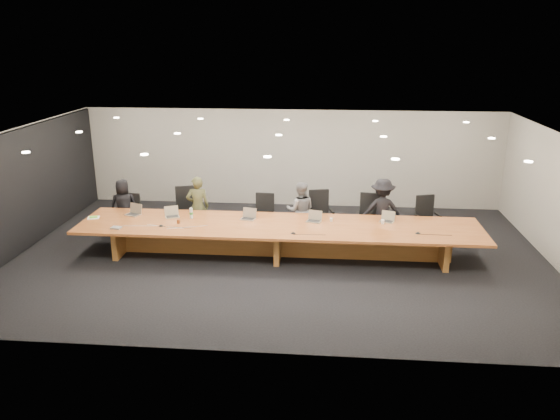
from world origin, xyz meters
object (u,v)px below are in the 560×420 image
object	(u,v)px
person_a	(124,206)
mic_center	(293,233)
chair_left	(187,211)
water_bottle	(191,213)
chair_right	(368,217)
person_b	(198,207)
amber_mug	(178,222)
av_box	(116,228)
conference_table	(279,234)
person_d	(382,210)
mic_right	(418,233)
laptop_c	(248,214)
laptop_d	(314,217)
chair_mid_right	(321,215)
chair_mid_left	(263,216)
laptop_a	(132,210)
laptop_b	(172,212)
mic_left	(161,225)
laptop_e	(387,217)
chair_far_right	(428,218)
person_c	(300,210)
paper_cup_near	(331,220)
chair_far_left	(129,214)

from	to	relation	value
person_a	mic_center	distance (m)	4.74
chair_left	water_bottle	bearing A→B (deg)	-89.84
chair_right	person_b	distance (m)	4.19
amber_mug	av_box	size ratio (longest dim) A/B	0.40
conference_table	chair_left	distance (m)	2.75
person_d	av_box	distance (m)	6.17
mic_right	person_b	bearing A→B (deg)	164.31
person_b	amber_mug	world-z (taller)	person_b
laptop_c	laptop_d	distance (m)	1.51
chair_mid_right	person_d	world-z (taller)	person_d
person_d	amber_mug	distance (m)	4.82
chair_mid_left	laptop_a	xyz separation A→B (m)	(-3.00, -0.79, 0.33)
person_d	mic_right	xyz separation A→B (m)	(0.63, -1.49, -0.01)
laptop_d	mic_center	bearing A→B (deg)	-101.36
person_b	conference_table	bearing A→B (deg)	137.31
conference_table	amber_mug	distance (m)	2.28
laptop_a	mic_center	size ratio (longest dim) A/B	2.99
chair_right	laptop_a	xyz separation A→B (m)	(-5.57, -0.85, 0.30)
laptop_b	laptop_c	bearing A→B (deg)	-23.29
mic_left	chair_mid_right	bearing A→B (deg)	24.53
laptop_d	laptop_e	distance (m)	1.66
chair_mid_right	amber_mug	distance (m)	3.47
water_bottle	laptop_e	bearing A→B (deg)	1.70
chair_far_right	mic_center	distance (m)	3.69
laptop_d	person_c	bearing A→B (deg)	126.13
person_b	chair_right	bearing A→B (deg)	166.85
chair_far_right	paper_cup_near	world-z (taller)	chair_far_right
laptop_c	mic_right	xyz separation A→B (m)	(3.76, -0.62, -0.11)
laptop_a	chair_mid_left	bearing A→B (deg)	36.41
chair_mid_left	laptop_e	distance (m)	3.03
person_d	mic_left	distance (m)	5.21
laptop_a	laptop_c	bearing A→B (deg)	20.00
chair_mid_left	mic_left	size ratio (longest dim) A/B	9.36
chair_mid_right	chair_right	world-z (taller)	chair_mid_right
chair_right	person_c	xyz separation A→B (m)	(-1.65, -0.03, 0.14)
laptop_d	chair_mid_left	bearing A→B (deg)	159.86
chair_far_left	laptop_e	size ratio (longest dim) A/B	3.35
person_b	laptop_b	world-z (taller)	person_b
chair_left	chair_right	size ratio (longest dim) A/B	1.04
chair_mid_left	laptop_b	world-z (taller)	chair_mid_left
chair_right	av_box	distance (m)	5.89
chair_far_left	laptop_a	distance (m)	0.95
laptop_d	person_b	bearing A→B (deg)	178.94
chair_far_left	person_b	size ratio (longest dim) A/B	0.67
laptop_b	conference_table	bearing A→B (deg)	-30.09
conference_table	person_b	distance (m)	2.40
chair_mid_right	person_d	xyz separation A→B (m)	(1.47, -0.10, 0.18)
chair_left	chair_far_right	distance (m)	5.95
chair_far_left	person_d	distance (m)	6.27
mic_center	chair_mid_left	bearing A→B (deg)	116.23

